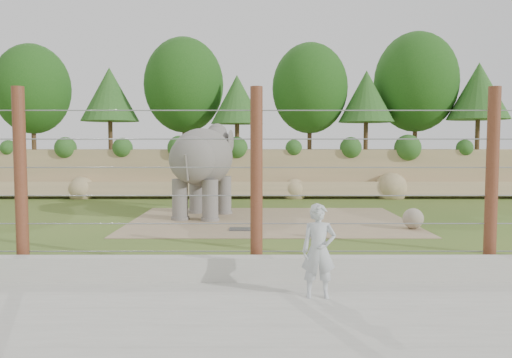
{
  "coord_description": "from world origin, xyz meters",
  "views": [
    {
      "loc": [
        -0.03,
        -15.04,
        2.79
      ],
      "look_at": [
        0.0,
        2.0,
        1.6
      ],
      "focal_mm": 35.0,
      "sensor_mm": 36.0,
      "label": 1
    }
  ],
  "objects_px": {
    "elephant": "(203,171)",
    "zookeeper": "(319,251)",
    "stone_ball": "(413,219)",
    "barrier_fence": "(256,182)"
  },
  "relations": [
    {
      "from": "stone_ball",
      "to": "barrier_fence",
      "type": "xyz_separation_m",
      "value": [
        -5.15,
        -5.66,
        1.64
      ]
    },
    {
      "from": "barrier_fence",
      "to": "zookeeper",
      "type": "bearing_deg",
      "value": -55.67
    },
    {
      "from": "stone_ball",
      "to": "zookeeper",
      "type": "height_order",
      "value": "zookeeper"
    },
    {
      "from": "stone_ball",
      "to": "zookeeper",
      "type": "bearing_deg",
      "value": -118.91
    },
    {
      "from": "elephant",
      "to": "barrier_fence",
      "type": "relative_size",
      "value": 0.22
    },
    {
      "from": "stone_ball",
      "to": "barrier_fence",
      "type": "relative_size",
      "value": 0.03
    },
    {
      "from": "elephant",
      "to": "stone_ball",
      "type": "height_order",
      "value": "elephant"
    },
    {
      "from": "elephant",
      "to": "stone_ball",
      "type": "bearing_deg",
      "value": -9.59
    },
    {
      "from": "elephant",
      "to": "zookeeper",
      "type": "xyz_separation_m",
      "value": [
        3.16,
        -10.12,
        -0.91
      ]
    },
    {
      "from": "elephant",
      "to": "barrier_fence",
      "type": "height_order",
      "value": "barrier_fence"
    }
  ]
}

